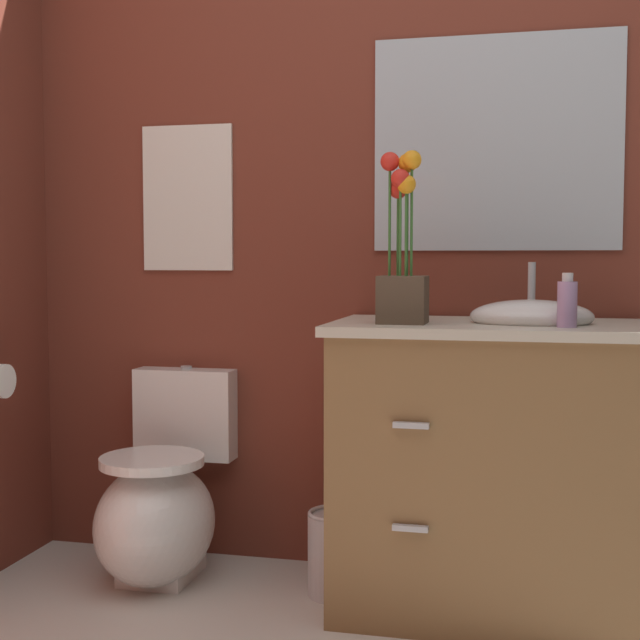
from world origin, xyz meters
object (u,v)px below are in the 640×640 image
soap_bottle (567,303)px  wall_poster (188,198)px  wall_mirror (496,143)px  vanity_cabinet (489,464)px  flower_vase (403,264)px  toilet (161,507)px  trash_bin (336,553)px

soap_bottle → wall_poster: bearing=161.5°
wall_mirror → vanity_cabinet: bearing=-89.5°
soap_bottle → wall_mirror: bearing=116.5°
wall_poster → soap_bottle: bearing=-18.5°
soap_bottle → wall_poster: (-1.29, 0.43, 0.34)m
vanity_cabinet → flower_vase: bearing=-160.2°
toilet → wall_mirror: 1.64m
soap_bottle → trash_bin: 1.08m
wall_poster → toilet: bearing=-90.0°
trash_bin → wall_mirror: size_ratio=0.34×
trash_bin → wall_mirror: 1.42m
toilet → wall_poster: bearing=90.0°
wall_poster → wall_mirror: size_ratio=0.64×
vanity_cabinet → wall_poster: bearing=164.8°
toilet → wall_poster: wall_poster is taller
toilet → soap_bottle: bearing=-7.2°
soap_bottle → wall_mirror: wall_mirror is taller
toilet → wall_mirror: bearing=14.0°
flower_vase → wall_poster: size_ratio=0.98×
trash_bin → flower_vase: bearing=-25.8°
wall_mirror → trash_bin: bearing=-149.7°
vanity_cabinet → flower_vase: flower_vase is taller
toilet → wall_mirror: size_ratio=0.86×
vanity_cabinet → wall_mirror: size_ratio=1.33×
soap_bottle → vanity_cabinet: bearing=147.2°
vanity_cabinet → trash_bin: size_ratio=3.91×
trash_bin → vanity_cabinet: bearing=-2.0°
wall_poster → wall_mirror: (1.08, 0.00, 0.16)m
soap_bottle → wall_poster: 1.40m
vanity_cabinet → soap_bottle: (0.21, -0.14, 0.50)m
vanity_cabinet → wall_poster: 1.40m
toilet → soap_bottle: size_ratio=4.55×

